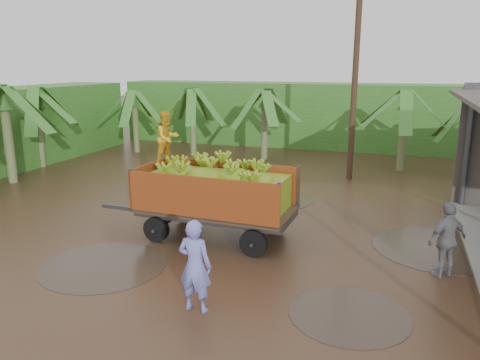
{
  "coord_description": "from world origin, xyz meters",
  "views": [
    {
      "loc": [
        3.12,
        -11.05,
        4.72
      ],
      "look_at": [
        -0.94,
        0.84,
        1.57
      ],
      "focal_mm": 35.0,
      "sensor_mm": 36.0,
      "label": 1
    }
  ],
  "objects_px": {
    "banana_trailer": "(215,193)",
    "man_grey": "(447,240)",
    "man_blue": "(195,266)",
    "utility_pole": "(355,83)"
  },
  "relations": [
    {
      "from": "utility_pole",
      "to": "banana_trailer",
      "type": "bearing_deg",
      "value": -108.96
    },
    {
      "from": "man_blue",
      "to": "utility_pole",
      "type": "bearing_deg",
      "value": -95.98
    },
    {
      "from": "banana_trailer",
      "to": "utility_pole",
      "type": "relative_size",
      "value": 0.76
    },
    {
      "from": "banana_trailer",
      "to": "man_grey",
      "type": "height_order",
      "value": "banana_trailer"
    },
    {
      "from": "banana_trailer",
      "to": "utility_pole",
      "type": "distance_m",
      "value": 8.99
    },
    {
      "from": "utility_pole",
      "to": "man_blue",
      "type": "bearing_deg",
      "value": -98.03
    },
    {
      "from": "man_blue",
      "to": "utility_pole",
      "type": "xyz_separation_m",
      "value": [
        1.68,
        11.94,
        2.99
      ]
    },
    {
      "from": "banana_trailer",
      "to": "man_grey",
      "type": "bearing_deg",
      "value": -3.82
    },
    {
      "from": "banana_trailer",
      "to": "utility_pole",
      "type": "bearing_deg",
      "value": 73.0
    },
    {
      "from": "banana_trailer",
      "to": "man_blue",
      "type": "height_order",
      "value": "banana_trailer"
    }
  ]
}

